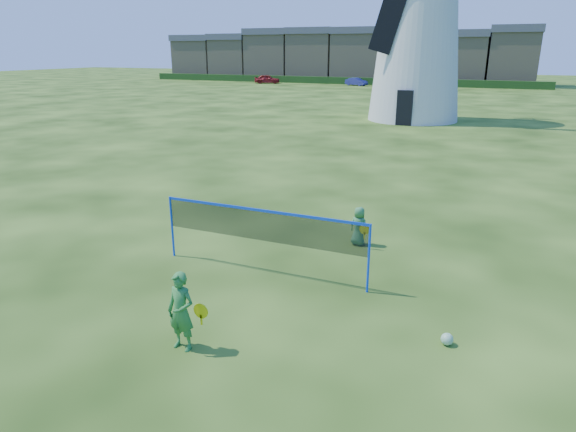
% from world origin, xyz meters
% --- Properties ---
extents(ground, '(220.00, 220.00, 0.00)m').
position_xyz_m(ground, '(0.00, 0.00, 0.00)').
color(ground, black).
rests_on(ground, ground).
extents(windmill, '(15.66, 6.44, 20.26)m').
position_xyz_m(windmill, '(-2.36, 29.06, 6.77)').
color(windmill, white).
rests_on(windmill, ground).
extents(badminton_net, '(5.05, 0.05, 1.55)m').
position_xyz_m(badminton_net, '(-0.48, 0.57, 1.14)').
color(badminton_net, blue).
rests_on(badminton_net, ground).
extents(player_girl, '(0.69, 0.38, 1.42)m').
position_xyz_m(player_girl, '(-0.34, -2.80, 0.71)').
color(player_girl, '#327F36').
rests_on(player_girl, ground).
extents(player_boy, '(0.65, 0.45, 1.04)m').
position_xyz_m(player_boy, '(1.07, 3.18, 0.52)').
color(player_boy, '#3F8248').
rests_on(player_boy, ground).
extents(play_ball, '(0.22, 0.22, 0.22)m').
position_xyz_m(play_ball, '(3.85, -0.85, 0.11)').
color(play_ball, green).
rests_on(play_ball, ground).
extents(terraced_houses, '(59.08, 8.40, 8.25)m').
position_xyz_m(terraced_houses, '(-22.45, 72.00, 3.95)').
color(terraced_houses, tan).
rests_on(terraced_houses, ground).
extents(hedge, '(62.00, 0.80, 1.00)m').
position_xyz_m(hedge, '(-22.00, 66.00, 0.50)').
color(hedge, '#193814').
rests_on(hedge, ground).
extents(car_left, '(4.12, 2.71, 1.30)m').
position_xyz_m(car_left, '(-30.49, 62.43, 0.65)').
color(car_left, maroon).
rests_on(car_left, ground).
extents(car_right, '(3.52, 2.25, 1.10)m').
position_xyz_m(car_right, '(-16.71, 63.42, 0.55)').
color(car_right, navy).
rests_on(car_right, ground).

